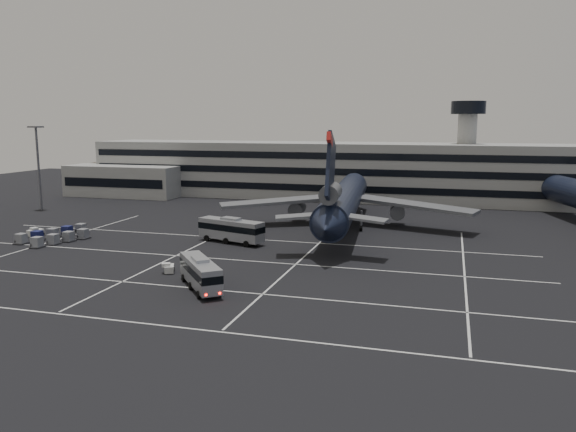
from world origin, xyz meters
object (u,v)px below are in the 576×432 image
(bus_far, at_px, (231,229))
(tug_a, at_px, (35,232))
(bus_near, at_px, (200,272))
(uld_cluster, at_px, (56,235))
(trijet_main, at_px, (344,200))

(bus_far, relative_size, tug_a, 4.23)
(bus_near, height_order, uld_cluster, bus_near)
(trijet_main, distance_m, tug_a, 53.64)
(tug_a, height_order, uld_cluster, uld_cluster)
(bus_near, bearing_deg, uld_cluster, 112.54)
(bus_near, distance_m, bus_far, 25.20)
(bus_near, relative_size, bus_far, 0.81)
(trijet_main, bearing_deg, bus_near, -108.07)
(bus_near, xyz_separation_m, tug_a, (-40.00, 20.00, -1.34))
(trijet_main, height_order, bus_near, trijet_main)
(bus_near, xyz_separation_m, bus_far, (-6.03, 24.47, 0.21))
(bus_near, distance_m, tug_a, 44.74)
(bus_far, height_order, tug_a, bus_far)
(trijet_main, bearing_deg, bus_far, -138.07)
(trijet_main, bearing_deg, tug_a, -162.35)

